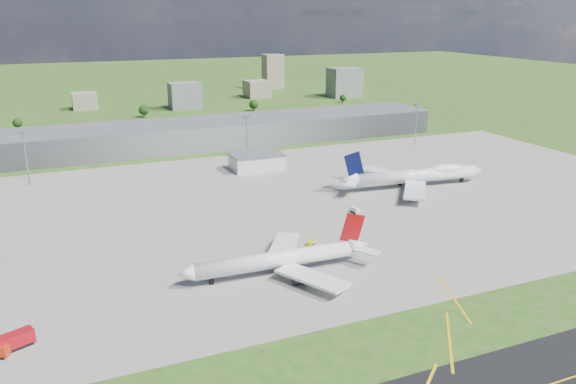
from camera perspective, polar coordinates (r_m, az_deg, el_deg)
name	(u,v)px	position (r m, az deg, el deg)	size (l,w,h in m)	color
ground	(213,151)	(340.18, -7.63, 4.20)	(1400.00, 1400.00, 0.00)	#2B4916
apron	(303,203)	(243.44, 1.57, -1.13)	(360.00, 190.00, 0.08)	gray
terminal	(206,134)	(352.72, -8.34, 5.90)	(300.00, 42.00, 15.00)	slate
ops_building	(257,162)	(295.69, -3.21, 3.07)	(26.00, 16.00, 8.00)	silver
mast_west	(25,149)	(291.63, -25.18, 3.96)	(3.50, 2.00, 25.90)	gray
mast_center	(247,131)	(306.41, -4.20, 6.20)	(3.50, 2.00, 25.90)	gray
mast_east	(417,117)	(356.26, 12.94, 7.43)	(3.50, 2.00, 25.90)	gray
airliner_red_twin	(282,260)	(177.99, -0.64, -6.88)	(62.96, 49.08, 17.28)	white
airliner_blue_quad	(417,176)	(271.51, 12.93, 1.61)	(74.50, 58.09, 19.45)	white
fire_truck	(15,341)	(157.40, -26.01, -13.45)	(9.59, 6.49, 3.94)	#9D0B14
tug_yellow	(311,243)	(199.74, 2.32, -5.23)	(3.50, 3.37, 1.59)	yellow
van_white_near	(355,210)	(232.54, 6.84, -1.87)	(2.37, 4.74, 2.39)	white
van_white_far	(426,175)	(289.98, 13.83, 1.71)	(5.00, 2.80, 2.47)	white
bldg_cw	(85,101)	(515.43, -19.95, 8.69)	(20.00, 18.00, 14.00)	gray
bldg_c	(185,96)	(495.83, -10.43, 9.60)	(26.00, 20.00, 22.00)	slate
bldg_ce	(257,89)	(556.30, -3.16, 10.41)	(22.00, 24.00, 16.00)	gray
bldg_e	(344,82)	(560.71, 5.76, 11.02)	(30.00, 22.00, 28.00)	slate
bldg_tall_e	(273,71)	(624.94, -1.54, 12.15)	(20.00, 18.00, 36.00)	gray
tree_w	(17,123)	(441.72, -25.79, 6.35)	(6.75, 6.75, 8.25)	#382314
tree_c	(144,110)	(460.30, -14.46, 8.07)	(8.10, 8.10, 9.90)	#382314
tree_e	(254,104)	(476.74, -3.51, 8.87)	(7.65, 7.65, 9.35)	#382314
tree_far_e	(343,98)	(521.97, 5.61, 9.48)	(6.30, 6.30, 7.70)	#382314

